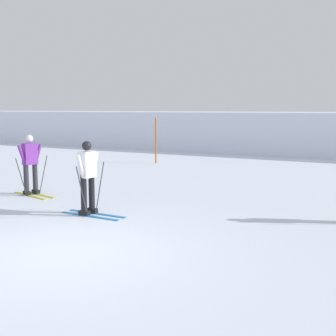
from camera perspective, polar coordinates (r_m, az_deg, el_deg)
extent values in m
plane|color=silver|center=(7.88, -12.96, -10.65)|extent=(120.00, 120.00, 0.00)
cube|color=silver|center=(26.57, 17.46, 4.41)|extent=(80.00, 7.42, 2.22)
cube|color=#237AC6|center=(10.57, -9.03, -5.78)|extent=(1.60, 0.12, 0.02)
cube|color=#237AC6|center=(10.36, -10.00, -6.08)|extent=(1.60, 0.12, 0.02)
cube|color=black|center=(10.65, -9.68, -5.36)|extent=(0.26, 0.13, 0.10)
cube|color=black|center=(10.44, -10.65, -5.65)|extent=(0.26, 0.13, 0.10)
cylinder|color=black|center=(10.56, -9.73, -2.85)|extent=(0.14, 0.14, 0.85)
cylinder|color=black|center=(10.34, -10.71, -3.09)|extent=(0.14, 0.14, 0.85)
cube|color=white|center=(10.36, -10.30, 0.44)|extent=(0.25, 0.38, 0.60)
cylinder|color=white|center=(10.54, -9.35, 0.51)|extent=(0.09, 0.26, 0.55)
cylinder|color=white|center=(10.15, -11.11, 0.20)|extent=(0.09, 0.26, 0.55)
sphere|color=black|center=(10.31, -10.36, 2.81)|extent=(0.22, 0.22, 0.22)
cylinder|color=#38383D|center=(10.62, -8.71, -2.49)|extent=(0.03, 0.36, 1.19)
cylinder|color=#38383D|center=(10.14, -10.94, -3.03)|extent=(0.03, 0.36, 1.19)
cube|color=gold|center=(13.27, -16.20, -3.25)|extent=(1.57, 0.49, 0.02)
cube|color=gold|center=(13.14, -17.25, -3.40)|extent=(1.57, 0.49, 0.02)
cube|color=black|center=(13.39, -16.54, -2.90)|extent=(0.28, 0.18, 0.10)
cube|color=black|center=(13.25, -17.58, -3.05)|extent=(0.28, 0.18, 0.10)
cylinder|color=#2D2D33|center=(13.31, -16.62, -0.89)|extent=(0.14, 0.14, 0.85)
cylinder|color=#2D2D33|center=(13.18, -17.67, -1.02)|extent=(0.14, 0.14, 0.85)
cube|color=purple|center=(13.17, -17.25, 1.73)|extent=(0.33, 0.43, 0.60)
cylinder|color=purple|center=(13.28, -16.27, 1.76)|extent=(0.15, 0.27, 0.55)
cylinder|color=purple|center=(13.03, -18.15, 1.58)|extent=(0.15, 0.27, 0.55)
sphere|color=silver|center=(13.14, -17.32, 3.60)|extent=(0.22, 0.22, 0.22)
cylinder|color=#38383D|center=(13.33, -15.65, -0.83)|extent=(0.10, 0.31, 1.10)
cylinder|color=#38383D|center=(12.99, -18.23, -1.15)|extent=(0.10, 0.31, 1.10)
cylinder|color=#C65614|center=(19.98, -1.57, 3.52)|extent=(0.07, 0.07, 2.03)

